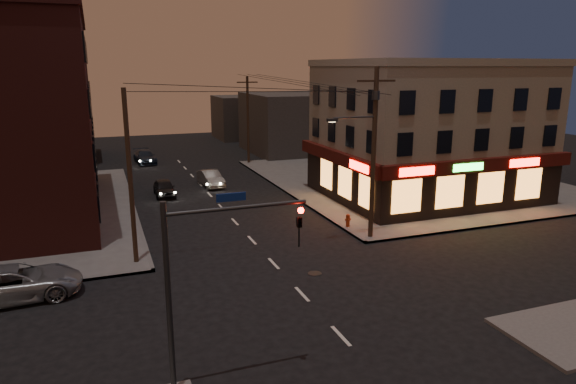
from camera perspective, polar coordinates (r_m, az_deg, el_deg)
name	(u,v)px	position (r m, az deg, el deg)	size (l,w,h in m)	color
ground	(302,294)	(23.94, 1.58, -11.29)	(120.00, 120.00, 0.00)	black
sidewalk_ne	(406,180)	(48.11, 13.03, 1.35)	(24.00, 28.00, 0.15)	#514F4C
pizza_building	(428,130)	(41.57, 15.25, 6.68)	(15.85, 12.85, 10.50)	gray
bg_building_ne_a	(292,123)	(62.52, 0.40, 7.69)	(10.00, 12.00, 7.00)	#3F3D3A
bg_building_nw	(49,124)	(62.56, -25.01, 6.88)	(9.00, 10.00, 8.00)	#3F3D3A
bg_building_ne_b	(244,117)	(75.19, -4.90, 8.29)	(8.00, 8.00, 6.00)	#3F3D3A
utility_pole_main	(372,144)	(30.17, 9.33, 5.25)	(4.20, 0.44, 10.00)	#382619
utility_pole_far	(248,120)	(54.47, -4.47, 7.96)	(0.26, 0.26, 9.00)	#382619
utility_pole_west	(130,178)	(27.17, -17.14, 1.50)	(0.24, 0.24, 9.00)	#382619
traffic_signal	(202,270)	(15.88, -9.55, -8.57)	(4.49, 0.32, 6.47)	#333538
suv_cross	(15,283)	(26.13, -28.10, -8.92)	(2.60, 5.63, 1.57)	gray
sedan_near	(164,188)	(42.35, -13.59, 0.45)	(1.54, 3.84, 1.31)	black
sedan_mid	(211,178)	(45.01, -8.58, 1.50)	(1.44, 4.13, 1.36)	slate
sedan_far	(145,157)	(57.34, -15.61, 3.79)	(1.92, 4.72, 1.37)	#182230
fire_hydrant	(348,220)	(33.05, 6.67, -3.07)	(0.37, 0.37, 0.85)	#9B2A0E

